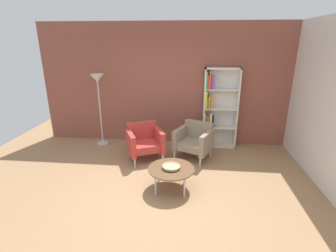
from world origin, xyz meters
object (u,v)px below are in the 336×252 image
object	(u,v)px
armchair_corner_red	(194,140)
floor_lamp_torchiere	(98,87)
decorative_bowl	(171,166)
armchair_by_bookshelf	(144,141)
bookshelf_tall	(216,109)
coffee_table_low	(171,170)

from	to	relation	value
armchair_corner_red	floor_lamp_torchiere	distance (m)	2.58
decorative_bowl	armchair_by_bookshelf	xyz separation A→B (m)	(-0.68, 1.13, -0.02)
bookshelf_tall	coffee_table_low	xyz separation A→B (m)	(-0.90, -2.03, -0.55)
coffee_table_low	armchair_corner_red	world-z (taller)	armchair_corner_red
coffee_table_low	armchair_corner_red	bearing A→B (deg)	72.86
bookshelf_tall	armchair_by_bookshelf	xyz separation A→B (m)	(-1.58, -0.90, -0.51)
decorative_bowl	armchair_corner_red	bearing A→B (deg)	72.86
armchair_corner_red	bookshelf_tall	bearing A→B (deg)	79.97
coffee_table_low	bookshelf_tall	bearing A→B (deg)	66.04
coffee_table_low	armchair_corner_red	size ratio (longest dim) A/B	0.88
armchair_corner_red	coffee_table_low	bearing A→B (deg)	-82.83
decorative_bowl	armchair_by_bookshelf	bearing A→B (deg)	121.05
coffee_table_low	armchair_corner_red	xyz separation A→B (m)	(0.40, 1.29, 0.04)
decorative_bowl	floor_lamp_torchiere	world-z (taller)	floor_lamp_torchiere
armchair_corner_red	armchair_by_bookshelf	world-z (taller)	same
decorative_bowl	coffee_table_low	bearing A→B (deg)	180.00
bookshelf_tall	decorative_bowl	world-z (taller)	bookshelf_tall
decorative_bowl	floor_lamp_torchiere	size ratio (longest dim) A/B	0.18
bookshelf_tall	coffee_table_low	distance (m)	2.29
armchair_by_bookshelf	floor_lamp_torchiere	bearing A→B (deg)	123.93
armchair_corner_red	floor_lamp_torchiere	world-z (taller)	floor_lamp_torchiere
decorative_bowl	armchair_by_bookshelf	distance (m)	1.32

